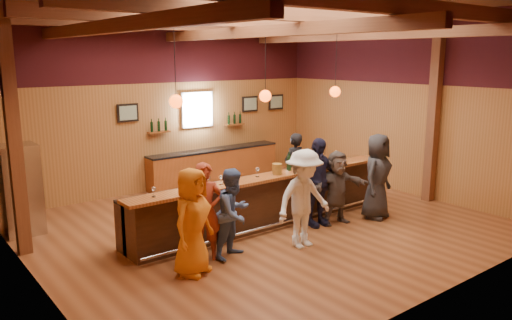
# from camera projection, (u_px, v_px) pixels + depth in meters

# --- Properties ---
(room) EXTENTS (9.04, 9.00, 4.52)m
(room) POSITION_uv_depth(u_px,v_px,m) (264.00, 70.00, 9.84)
(room) COLOR brown
(room) RESTS_ON ground
(bar_counter) EXTENTS (6.30, 1.07, 1.11)m
(bar_counter) POSITION_uv_depth(u_px,v_px,m) (261.00, 200.00, 10.47)
(bar_counter) COLOR black
(bar_counter) RESTS_ON ground
(back_bar_cabinet) EXTENTS (4.00, 0.52, 0.95)m
(back_bar_cabinet) POSITION_uv_depth(u_px,v_px,m) (215.00, 165.00, 13.95)
(back_bar_cabinet) COLOR brown
(back_bar_cabinet) RESTS_ON ground
(window) EXTENTS (0.95, 0.09, 0.95)m
(window) POSITION_uv_depth(u_px,v_px,m) (197.00, 110.00, 13.57)
(window) COLOR silver
(window) RESTS_ON room
(framed_pictures) EXTENTS (5.35, 0.05, 0.45)m
(framed_pictures) POSITION_uv_depth(u_px,v_px,m) (224.00, 106.00, 14.07)
(framed_pictures) COLOR black
(framed_pictures) RESTS_ON room
(wine_shelves) EXTENTS (3.00, 0.18, 0.30)m
(wine_shelves) POSITION_uv_depth(u_px,v_px,m) (199.00, 125.00, 13.60)
(wine_shelves) COLOR brown
(wine_shelves) RESTS_ON room
(pendant_lights) EXTENTS (4.24, 0.24, 1.37)m
(pendant_lights) POSITION_uv_depth(u_px,v_px,m) (265.00, 96.00, 9.90)
(pendant_lights) COLOR black
(pendant_lights) RESTS_ON room
(stainless_fridge) EXTENTS (0.70, 0.70, 1.80)m
(stainless_fridge) POSITION_uv_depth(u_px,v_px,m) (20.00, 190.00, 9.82)
(stainless_fridge) COLOR silver
(stainless_fridge) RESTS_ON ground
(customer_orange) EXTENTS (1.02, 0.88, 1.76)m
(customer_orange) POSITION_uv_depth(u_px,v_px,m) (192.00, 222.00, 7.97)
(customer_orange) COLOR orange
(customer_orange) RESTS_ON ground
(customer_redvest) EXTENTS (0.74, 0.67, 1.71)m
(customer_redvest) POSITION_uv_depth(u_px,v_px,m) (205.00, 211.00, 8.59)
(customer_redvest) COLOR maroon
(customer_redvest) RESTS_ON ground
(customer_denim) EXTENTS (0.93, 0.82, 1.59)m
(customer_denim) POSITION_uv_depth(u_px,v_px,m) (234.00, 213.00, 8.69)
(customer_denim) COLOR #455C8B
(customer_denim) RESTS_ON ground
(customer_white) EXTENTS (1.19, 0.69, 1.84)m
(customer_white) POSITION_uv_depth(u_px,v_px,m) (304.00, 199.00, 9.10)
(customer_white) COLOR white
(customer_white) RESTS_ON ground
(customer_navy) EXTENTS (1.13, 0.57, 1.86)m
(customer_navy) POSITION_uv_depth(u_px,v_px,m) (317.00, 182.00, 10.27)
(customer_navy) COLOR #191932
(customer_navy) RESTS_ON ground
(customer_brown) EXTENTS (1.51, 0.76, 1.56)m
(customer_brown) POSITION_uv_depth(u_px,v_px,m) (337.00, 187.00, 10.44)
(customer_brown) COLOR #564B45
(customer_brown) RESTS_ON ground
(customer_dark) EXTENTS (1.03, 0.82, 1.86)m
(customer_dark) POSITION_uv_depth(u_px,v_px,m) (377.00, 176.00, 10.78)
(customer_dark) COLOR #29292C
(customer_dark) RESTS_ON ground
(bartender) EXTENTS (0.66, 0.47, 1.69)m
(bartender) POSITION_uv_depth(u_px,v_px,m) (294.00, 168.00, 11.97)
(bartender) COLOR black
(bartender) RESTS_ON ground
(ice_bucket) EXTENTS (0.20, 0.20, 0.22)m
(ice_bucket) POSITION_uv_depth(u_px,v_px,m) (277.00, 169.00, 10.16)
(ice_bucket) COLOR brown
(ice_bucket) RESTS_ON bar_counter
(bottle_a) EXTENTS (0.08, 0.08, 0.36)m
(bottle_a) POSITION_uv_depth(u_px,v_px,m) (290.00, 164.00, 10.49)
(bottle_a) COLOR black
(bottle_a) RESTS_ON bar_counter
(bottle_b) EXTENTS (0.08, 0.08, 0.39)m
(bottle_b) POSITION_uv_depth(u_px,v_px,m) (289.00, 163.00, 10.56)
(bottle_b) COLOR black
(bottle_b) RESTS_ON bar_counter
(glass_a) EXTENTS (0.08, 0.08, 0.18)m
(glass_a) POSITION_uv_depth(u_px,v_px,m) (154.00, 189.00, 8.53)
(glass_a) COLOR silver
(glass_a) RESTS_ON bar_counter
(glass_b) EXTENTS (0.09, 0.09, 0.20)m
(glass_b) POSITION_uv_depth(u_px,v_px,m) (182.00, 185.00, 8.82)
(glass_b) COLOR silver
(glass_b) RESTS_ON bar_counter
(glass_c) EXTENTS (0.09, 0.09, 0.20)m
(glass_c) POSITION_uv_depth(u_px,v_px,m) (208.00, 178.00, 9.26)
(glass_c) COLOR silver
(glass_c) RESTS_ON bar_counter
(glass_d) EXTENTS (0.08, 0.08, 0.18)m
(glass_d) POSITION_uv_depth(u_px,v_px,m) (221.00, 178.00, 9.36)
(glass_d) COLOR silver
(glass_d) RESTS_ON bar_counter
(glass_e) EXTENTS (0.09, 0.09, 0.20)m
(glass_e) POSITION_uv_depth(u_px,v_px,m) (257.00, 170.00, 9.95)
(glass_e) COLOR silver
(glass_e) RESTS_ON bar_counter
(glass_f) EXTENTS (0.08, 0.08, 0.18)m
(glass_f) POSITION_uv_depth(u_px,v_px,m) (296.00, 164.00, 10.52)
(glass_f) COLOR silver
(glass_f) RESTS_ON bar_counter
(glass_g) EXTENTS (0.09, 0.09, 0.19)m
(glass_g) POSITION_uv_depth(u_px,v_px,m) (314.00, 161.00, 10.77)
(glass_g) COLOR silver
(glass_g) RESTS_ON bar_counter
(glass_h) EXTENTS (0.07, 0.07, 0.16)m
(glass_h) POSITION_uv_depth(u_px,v_px,m) (336.00, 157.00, 11.28)
(glass_h) COLOR silver
(glass_h) RESTS_ON bar_counter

